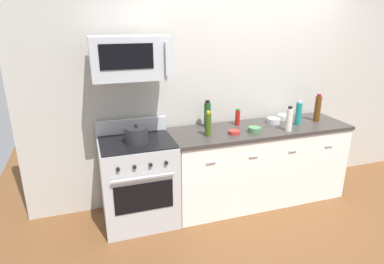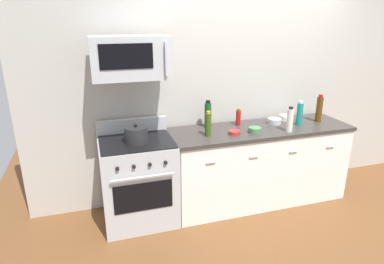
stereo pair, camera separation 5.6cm
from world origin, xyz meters
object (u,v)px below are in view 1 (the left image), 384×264
at_px(bottle_wine_green, 207,115).
at_px(stockpot, 136,135).
at_px(bottle_vinegar_white, 289,119).
at_px(bowl_white_ceramic, 285,117).
at_px(bottle_sparkling_teal, 298,113).
at_px(bowl_red_small, 234,132).
at_px(microwave, 130,58).
at_px(bowl_green_glaze, 254,129).
at_px(bottle_wine_amber, 318,108).
at_px(bottle_hot_sauce_red, 238,117).
at_px(range_oven, 138,181).
at_px(bottle_olive_oil, 208,124).
at_px(bowl_steel_prep, 273,120).

relative_size(bottle_wine_green, stockpot, 1.36).
height_order(bottle_vinegar_white, bowl_white_ceramic, bottle_vinegar_white).
bearing_deg(bottle_sparkling_teal, bowl_red_small, -175.03).
height_order(microwave, bowl_green_glaze, microwave).
distance_m(bottle_wine_amber, bowl_white_ceramic, 0.39).
xyz_separation_m(bottle_hot_sauce_red, stockpot, (-1.21, -0.21, -0.01)).
bearing_deg(bottle_hot_sauce_red, bowl_red_small, -121.71).
relative_size(microwave, bowl_white_ceramic, 4.33).
distance_m(range_oven, microwave, 1.28).
bearing_deg(microwave, bottle_vinegar_white, -8.77).
height_order(bottle_hot_sauce_red, bowl_red_small, bottle_hot_sauce_red).
bearing_deg(bowl_white_ceramic, bottle_vinegar_white, -118.55).
xyz_separation_m(bottle_olive_oil, bowl_white_ceramic, (1.11, 0.26, -0.10)).
xyz_separation_m(bowl_green_glaze, bowl_white_ceramic, (0.59, 0.30, 0.00)).
distance_m(microwave, bottle_sparkling_teal, 2.01).
height_order(range_oven, bowl_green_glaze, range_oven).
bearing_deg(bottle_wine_green, bowl_steel_prep, -7.13).
bearing_deg(stockpot, bottle_wine_amber, 1.49).
relative_size(bottle_hot_sauce_red, stockpot, 0.84).
distance_m(bottle_vinegar_white, bottle_wine_green, 0.90).
bearing_deg(bowl_white_ceramic, bowl_red_small, -160.40).
height_order(range_oven, bottle_wine_amber, bottle_wine_amber).
bearing_deg(bowl_green_glaze, bottle_olive_oil, 174.71).
bearing_deg(stockpot, bottle_wine_green, 16.10).
distance_m(microwave, bottle_vinegar_white, 1.81).
bearing_deg(bowl_green_glaze, bowl_red_small, 177.37).
relative_size(bottle_olive_oil, stockpot, 1.18).
xyz_separation_m(bottle_wine_green, bowl_white_ceramic, (1.02, -0.02, -0.12)).
bearing_deg(bottle_wine_amber, bottle_wine_green, 172.07).
xyz_separation_m(bottle_wine_green, stockpot, (-0.85, -0.24, -0.06)).
height_order(bottle_wine_green, bottle_sparkling_teal, bottle_wine_green).
bearing_deg(bottle_hot_sauce_red, bowl_white_ceramic, 1.27).
bearing_deg(bottle_hot_sauce_red, range_oven, -172.45).
xyz_separation_m(range_oven, bottle_olive_oil, (0.75, -0.08, 0.58)).
relative_size(bottle_hot_sauce_red, bottle_wine_amber, 0.59).
relative_size(range_oven, bowl_green_glaze, 7.75).
distance_m(microwave, stockpot, 0.75).
height_order(bottle_olive_oil, bottle_wine_green, bottle_wine_green).
height_order(bottle_wine_green, bowl_white_ceramic, bottle_wine_green).
height_order(bowl_green_glaze, stockpot, stockpot).
bearing_deg(bowl_steel_prep, bottle_wine_green, 172.87).
bearing_deg(bottle_sparkling_teal, bottle_olive_oil, -178.18).
relative_size(microwave, bowl_steel_prep, 4.62).
relative_size(bottle_hot_sauce_red, bottle_wine_green, 0.62).
xyz_separation_m(bottle_olive_oil, stockpot, (-0.75, 0.03, -0.04)).
height_order(bottle_sparkling_teal, bowl_green_glaze, bottle_sparkling_teal).
bearing_deg(bowl_green_glaze, stockpot, 176.60).
bearing_deg(bowl_white_ceramic, range_oven, -174.63).
relative_size(microwave, bottle_hot_sauce_red, 3.84).
relative_size(bottle_olive_oil, bowl_steel_prep, 1.68).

